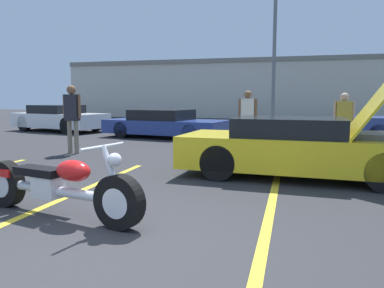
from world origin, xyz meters
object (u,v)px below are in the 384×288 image
object	(u,v)px
motorcycle	(56,186)
spectator_by_show_car	(72,113)
parked_car_left_row	(59,118)
parked_car_mid_row	(165,124)
spectator_near_motorcycle	(248,115)
light_pole	(276,53)
spectator_midground	(344,119)
show_car_hood_open	(300,147)

from	to	relation	value
motorcycle	spectator_by_show_car	xyz separation A→B (m)	(-2.85, 4.83, 0.71)
motorcycle	parked_car_left_row	distance (m)	13.03
parked_car_mid_row	parked_car_left_row	world-z (taller)	parked_car_left_row
parked_car_left_row	spectator_near_motorcycle	size ratio (longest dim) A/B	2.83
motorcycle	spectator_near_motorcycle	bearing A→B (deg)	88.93
parked_car_left_row	spectator_by_show_car	world-z (taller)	spectator_by_show_car
parked_car_left_row	light_pole	bearing A→B (deg)	42.24
parked_car_mid_row	spectator_by_show_car	distance (m)	4.74
motorcycle	parked_car_left_row	size ratio (longest dim) A/B	0.54
parked_car_mid_row	light_pole	bearing A→B (deg)	68.92
parked_car_mid_row	parked_car_left_row	distance (m)	5.67
light_pole	motorcycle	bearing A→B (deg)	-96.93
spectator_near_motorcycle	spectator_by_show_car	world-z (taller)	spectator_by_show_car
motorcycle	spectator_by_show_car	size ratio (longest dim) A/B	1.41
spectator_by_show_car	spectator_midground	xyz separation A→B (m)	(6.92, 1.48, -0.14)
light_pole	parked_car_mid_row	bearing A→B (deg)	-121.15
light_pole	spectator_midground	bearing A→B (deg)	-76.87
parked_car_left_row	spectator_near_motorcycle	world-z (taller)	spectator_near_motorcycle
light_pole	spectator_near_motorcycle	bearing A→B (deg)	-91.90
show_car_hood_open	spectator_near_motorcycle	distance (m)	3.57
light_pole	show_car_hood_open	xyz separation A→B (m)	(1.06, -12.39, -3.16)
parked_car_left_row	spectator_by_show_car	bearing A→B (deg)	-38.26
light_pole	spectator_by_show_car	xyz separation A→B (m)	(-4.75, -10.78, -2.63)
parked_car_mid_row	spectator_near_motorcycle	size ratio (longest dim) A/B	2.87
parked_car_mid_row	motorcycle	bearing A→B (deg)	-68.84
light_pole	parked_car_left_row	size ratio (longest dim) A/B	1.41
show_car_hood_open	parked_car_mid_row	world-z (taller)	show_car_hood_open
parked_car_mid_row	spectator_by_show_car	bearing A→B (deg)	-92.31
light_pole	spectator_midground	world-z (taller)	light_pole
parked_car_mid_row	spectator_by_show_car	xyz separation A→B (m)	(-1.01, -4.59, 0.58)
show_car_hood_open	spectator_near_motorcycle	world-z (taller)	show_car_hood_open
motorcycle	show_car_hood_open	size ratio (longest dim) A/B	0.57
motorcycle	parked_car_mid_row	distance (m)	9.60
show_car_hood_open	spectator_near_motorcycle	bearing A→B (deg)	116.25
light_pole	spectator_near_motorcycle	size ratio (longest dim) A/B	3.98
spectator_midground	show_car_hood_open	bearing A→B (deg)	-109.80
spectator_near_motorcycle	spectator_midground	xyz separation A→B (m)	(2.47, -0.20, -0.05)
parked_car_left_row	parked_car_mid_row	bearing A→B (deg)	0.91
light_pole	parked_car_left_row	distance (m)	10.91
parked_car_mid_row	spectator_by_show_car	world-z (taller)	spectator_by_show_car
light_pole	motorcycle	size ratio (longest dim) A/B	2.62
spectator_near_motorcycle	spectator_midground	size ratio (longest dim) A/B	1.05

